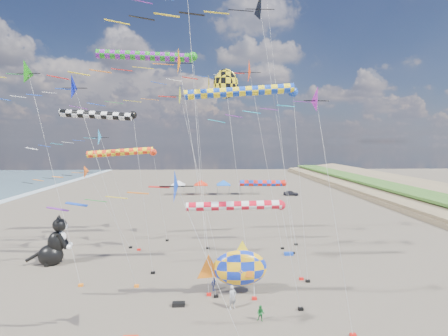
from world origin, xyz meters
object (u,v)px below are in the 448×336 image
parked_car (291,193)px  person_adult (233,297)px  fish_inflatable (239,268)px  child_blue (214,284)px  child_green (261,313)px  cat_inflatable (53,240)px

parked_car → person_adult: bearing=172.2°
fish_inflatable → child_blue: bearing=158.5°
child_blue → fish_inflatable: bearing=-64.9°
fish_inflatable → child_blue: (-1.95, 0.77, -1.58)m
fish_inflatable → child_blue: fish_inflatable is taller
person_adult → child_blue: bearing=79.9°
person_adult → child_green: bearing=-78.8°
fish_inflatable → person_adult: bearing=-106.4°
person_adult → child_green: (1.73, -1.82, -0.32)m
child_green → child_blue: bearing=142.9°
parked_car → cat_inflatable: bearing=151.4°
fish_inflatable → child_blue: 2.63m
cat_inflatable → child_green: 21.79m
cat_inflatable → fish_inflatable: 18.85m
child_green → parked_car: bearing=95.7°
person_adult → child_blue: (-1.27, 3.09, -0.32)m
cat_inflatable → child_green: bearing=-45.1°
cat_inflatable → child_blue: size_ratio=4.50×
cat_inflatable → parked_car: 53.05m
fish_inflatable → person_adult: (-0.69, -2.32, -1.26)m
cat_inflatable → child_green: size_ratio=4.50×
child_blue → cat_inflatable: bearing=112.9°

